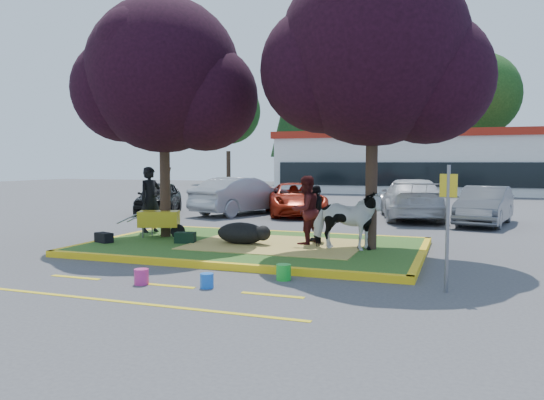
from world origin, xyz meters
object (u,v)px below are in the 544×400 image
(car_silver, at_px, (242,196))
(bucket_green, at_px, (284,272))
(bucket_blue, at_px, (207,281))
(car_black, at_px, (159,197))
(sign_post, at_px, (448,216))
(bucket_pink, at_px, (141,277))
(wheelbarrow, at_px, (159,219))
(cow, at_px, (346,220))
(calf, at_px, (241,233))
(handler, at_px, (150,199))

(car_silver, bearing_deg, bucket_green, 136.48)
(bucket_blue, relative_size, car_black, 0.06)
(sign_post, bearing_deg, bucket_blue, -141.33)
(bucket_pink, bearing_deg, bucket_green, 27.58)
(bucket_green, bearing_deg, wheelbarrow, 145.33)
(cow, bearing_deg, bucket_pink, 142.30)
(sign_post, height_order, bucket_blue, sign_post)
(calf, distance_m, bucket_blue, 4.07)
(bucket_blue, xyz_separation_m, car_black, (-8.19, 11.65, 0.56))
(cow, bearing_deg, bucket_green, 166.16)
(bucket_blue, bearing_deg, calf, 104.57)
(handler, distance_m, car_silver, 7.24)
(handler, relative_size, car_black, 0.48)
(calf, bearing_deg, handler, 144.28)
(sign_post, bearing_deg, cow, 152.76)
(cow, bearing_deg, wheelbarrow, 83.68)
(calf, height_order, wheelbarrow, wheelbarrow)
(calf, height_order, handler, handler)
(handler, relative_size, bucket_blue, 7.44)
(handler, height_order, bucket_blue, handler)
(handler, distance_m, car_black, 7.50)
(bucket_pink, relative_size, car_black, 0.07)
(cow, relative_size, car_black, 0.41)
(car_black, distance_m, car_silver, 3.67)
(handler, xyz_separation_m, bucket_blue, (4.44, -5.16, -0.98))
(wheelbarrow, height_order, sign_post, sign_post)
(bucket_pink, bearing_deg, car_black, 120.50)
(calf, bearing_deg, bucket_pink, -108.76)
(bucket_pink, height_order, bucket_blue, bucket_pink)
(bucket_green, distance_m, car_black, 14.09)
(calf, relative_size, bucket_pink, 4.48)
(cow, bearing_deg, car_black, 49.58)
(calf, relative_size, wheelbarrow, 0.66)
(sign_post, bearing_deg, bucket_green, -155.84)
(cow, xyz_separation_m, bucket_blue, (-1.66, -3.89, -0.72))
(car_black, bearing_deg, car_silver, -10.32)
(handler, distance_m, bucket_green, 6.95)
(bucket_green, distance_m, car_silver, 12.70)
(calf, bearing_deg, car_silver, 97.06)
(handler, bearing_deg, wheelbarrow, -114.08)
(handler, distance_m, wheelbarrow, 1.32)
(sign_post, height_order, car_black, sign_post)
(wheelbarrow, distance_m, bucket_green, 5.69)
(bucket_green, bearing_deg, calf, 125.97)
(car_silver, bearing_deg, car_black, 31.67)
(cow, height_order, car_silver, car_silver)
(handler, height_order, car_silver, handler)
(bucket_green, xyz_separation_m, bucket_pink, (-2.30, -1.20, -0.01))
(calf, height_order, car_black, car_black)
(bucket_green, bearing_deg, bucket_blue, -135.73)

